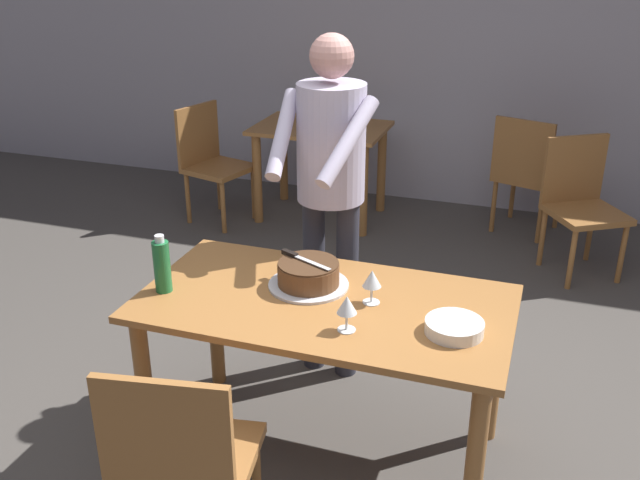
{
  "coord_description": "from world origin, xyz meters",
  "views": [
    {
      "loc": [
        0.81,
        -2.43,
        2.13
      ],
      "look_at": [
        -0.1,
        0.25,
        0.9
      ],
      "focal_mm": 40.16,
      "sensor_mm": 36.0,
      "label": 1
    }
  ],
  "objects": [
    {
      "name": "ground_plane",
      "position": [
        0.0,
        0.0,
        0.0
      ],
      "size": [
        14.0,
        14.0,
        0.0
      ],
      "primitive_type": "plane",
      "color": "#4C4742"
    },
    {
      "name": "back_wall",
      "position": [
        0.0,
        3.37,
        1.35
      ],
      "size": [
        10.0,
        0.12,
        2.7
      ],
      "primitive_type": "cube",
      "color": "#ADA8B2",
      "rests_on": "ground_plane"
    },
    {
      "name": "main_dining_table",
      "position": [
        0.0,
        0.0,
        0.63
      ],
      "size": [
        1.51,
        0.8,
        0.75
      ],
      "color": "#9E6633",
      "rests_on": "ground_plane"
    },
    {
      "name": "cake_on_platter",
      "position": [
        -0.1,
        0.1,
        0.8
      ],
      "size": [
        0.34,
        0.34,
        0.11
      ],
      "color": "silver",
      "rests_on": "main_dining_table"
    },
    {
      "name": "cake_knife",
      "position": [
        -0.17,
        0.13,
        0.87
      ],
      "size": [
        0.26,
        0.13,
        0.02
      ],
      "color": "silver",
      "rests_on": "cake_on_platter"
    },
    {
      "name": "plate_stack",
      "position": [
        0.54,
        -0.09,
        0.78
      ],
      "size": [
        0.22,
        0.22,
        0.05
      ],
      "color": "white",
      "rests_on": "main_dining_table"
    },
    {
      "name": "wine_glass_near",
      "position": [
        0.18,
        0.04,
        0.85
      ],
      "size": [
        0.08,
        0.08,
        0.14
      ],
      "color": "silver",
      "rests_on": "main_dining_table"
    },
    {
      "name": "wine_glass_far",
      "position": [
        0.15,
        -0.2,
        0.85
      ],
      "size": [
        0.08,
        0.08,
        0.14
      ],
      "color": "silver",
      "rests_on": "main_dining_table"
    },
    {
      "name": "water_bottle",
      "position": [
        -0.66,
        -0.13,
        0.86
      ],
      "size": [
        0.07,
        0.07,
        0.25
      ],
      "color": "#1E6B38",
      "rests_on": "main_dining_table"
    },
    {
      "name": "person_cutting_cake",
      "position": [
        -0.18,
        0.61,
        1.08
      ],
      "size": [
        0.47,
        0.56,
        1.72
      ],
      "color": "#2D2D38",
      "rests_on": "ground_plane"
    },
    {
      "name": "chair_near_side",
      "position": [
        -0.24,
        -0.78,
        0.49
      ],
      "size": [
        0.51,
        0.51,
        0.9
      ],
      "color": "#9E6633",
      "rests_on": "ground_plane"
    },
    {
      "name": "background_table",
      "position": [
        -0.92,
        2.67,
        0.58
      ],
      "size": [
        1.0,
        0.7,
        0.74
      ],
      "color": "#9E6633",
      "rests_on": "ground_plane"
    },
    {
      "name": "background_chair_0",
      "position": [
        0.63,
        2.83,
        0.49
      ],
      "size": [
        0.55,
        0.55,
        0.9
      ],
      "color": "#9E6633",
      "rests_on": "ground_plane"
    },
    {
      "name": "background_chair_1",
      "position": [
        1.01,
        2.3,
        0.49
      ],
      "size": [
        0.61,
        0.61,
        0.9
      ],
      "color": "#9E6633",
      "rests_on": "ground_plane"
    },
    {
      "name": "background_chair_3",
      "position": [
        -1.71,
        2.35,
        0.49
      ],
      "size": [
        0.54,
        0.54,
        0.9
      ],
      "color": "#9E6633",
      "rests_on": "ground_plane"
    }
  ]
}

